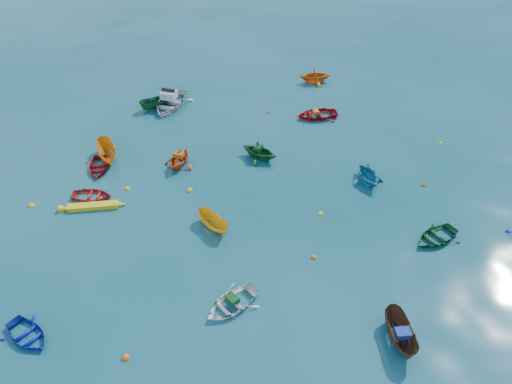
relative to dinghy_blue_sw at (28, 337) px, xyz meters
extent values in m
plane|color=#0A444C|center=(12.55, 3.63, 0.00)|extent=(160.00, 160.00, 0.00)
imported|color=#0D1BA8|center=(0.00, 0.00, 0.00)|extent=(3.22, 3.27, 0.56)
imported|color=white|center=(9.85, 0.22, 0.00)|extent=(3.66, 3.40, 0.62)
imported|color=#4F311C|center=(17.47, -3.12, 0.00)|extent=(1.34, 3.08, 1.16)
imported|color=#D84A14|center=(7.88, 12.99, 0.00)|extent=(3.20, 3.34, 1.36)
imported|color=#F3AE15|center=(9.58, 6.19, 0.00)|extent=(2.19, 2.74, 1.01)
imported|color=#135325|center=(22.22, 3.04, 0.00)|extent=(3.49, 3.04, 0.60)
imported|color=teal|center=(20.14, 9.03, 0.00)|extent=(2.54, 2.86, 1.38)
imported|color=red|center=(2.13, 10.30, 0.00)|extent=(2.93, 2.39, 0.53)
imported|color=orange|center=(2.92, 14.63, 0.00)|extent=(1.91, 3.41, 1.25)
imported|color=#135325|center=(13.52, 12.91, 0.00)|extent=(3.51, 3.46, 1.40)
imported|color=#A10D11|center=(19.04, 17.79, 0.00)|extent=(3.33, 2.41, 0.68)
imported|color=#B90F12|center=(2.30, 13.45, 0.00)|extent=(1.99, 2.76, 0.57)
imported|color=orange|center=(20.48, 23.83, 0.00)|extent=(2.87, 2.50, 1.46)
imported|color=#124E25|center=(6.27, 21.47, 0.00)|extent=(2.84, 2.03, 1.03)
imported|color=silver|center=(7.50, 21.54, 0.00)|extent=(4.70, 5.26, 1.50)
cube|color=#12481A|center=(9.93, 0.27, 0.46)|extent=(0.72, 0.77, 0.30)
cube|color=navy|center=(17.46, -3.27, 0.75)|extent=(0.74, 0.58, 0.34)
cube|color=#B46012|center=(7.91, 13.04, 0.84)|extent=(0.84, 0.78, 0.33)
cube|color=#10431A|center=(13.44, 12.97, 0.85)|extent=(0.76, 0.78, 0.30)
cube|color=#D26515|center=(18.94, 17.79, 0.48)|extent=(0.45, 0.59, 0.28)
sphere|color=orange|center=(4.66, -1.92, 0.00)|extent=(0.38, 0.38, 0.38)
sphere|color=yellow|center=(16.22, 6.31, 0.00)|extent=(0.34, 0.34, 0.34)
sphere|color=orange|center=(14.86, 2.79, 0.00)|extent=(0.32, 0.32, 0.32)
sphere|color=yellow|center=(-1.58, 10.10, 0.00)|extent=(0.37, 0.37, 0.37)
sphere|color=orange|center=(2.53, 9.36, 0.00)|extent=(0.38, 0.38, 0.38)
sphere|color=yellow|center=(8.37, 9.99, 0.00)|extent=(0.37, 0.37, 0.37)
sphere|color=#D9570B|center=(23.72, 7.97, 0.00)|extent=(0.33, 0.33, 0.33)
sphere|color=yellow|center=(4.34, 10.83, 0.00)|extent=(0.36, 0.36, 0.36)
sphere|color=#FF570D|center=(15.34, 19.13, 0.00)|extent=(0.30, 0.30, 0.30)
sphere|color=yellow|center=(27.09, 12.50, 0.00)|extent=(0.30, 0.30, 0.30)
camera|label=1|loc=(8.40, -15.85, 20.42)|focal=35.00mm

